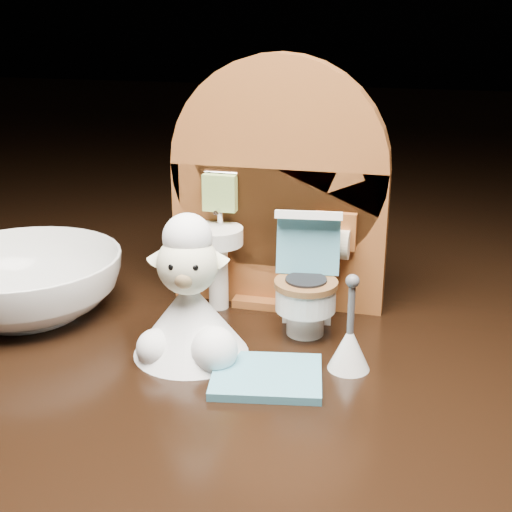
# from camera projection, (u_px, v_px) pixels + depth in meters

# --- Properties ---
(backdrop_panel) EXTENTS (0.13, 0.05, 0.15)m
(backdrop_panel) POSITION_uv_depth(u_px,v_px,m) (277.00, 200.00, 0.42)
(backdrop_panel) COLOR brown
(backdrop_panel) RESTS_ON ground
(toy_toilet) EXTENTS (0.04, 0.05, 0.07)m
(toy_toilet) POSITION_uv_depth(u_px,v_px,m) (307.00, 287.00, 0.40)
(toy_toilet) COLOR white
(toy_toilet) RESTS_ON ground
(bath_mat) EXTENTS (0.06, 0.05, 0.00)m
(bath_mat) POSITION_uv_depth(u_px,v_px,m) (267.00, 377.00, 0.35)
(bath_mat) COLOR teal
(bath_mat) RESTS_ON ground
(toilet_brush) EXTENTS (0.02, 0.02, 0.05)m
(toilet_brush) POSITION_uv_depth(u_px,v_px,m) (349.00, 345.00, 0.36)
(toilet_brush) COLOR white
(toilet_brush) RESTS_ON ground
(plush_lamb) EXTENTS (0.06, 0.06, 0.08)m
(plush_lamb) POSITION_uv_depth(u_px,v_px,m) (190.00, 307.00, 0.37)
(plush_lamb) COLOR white
(plush_lamb) RESTS_ON ground
(ceramic_bowl) EXTENTS (0.15, 0.15, 0.04)m
(ceramic_bowl) POSITION_uv_depth(u_px,v_px,m) (25.00, 284.00, 0.43)
(ceramic_bowl) COLOR white
(ceramic_bowl) RESTS_ON ground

